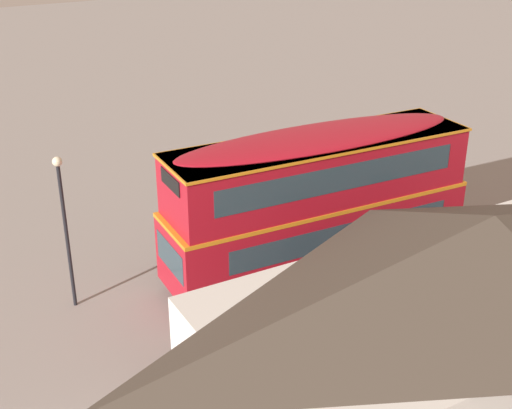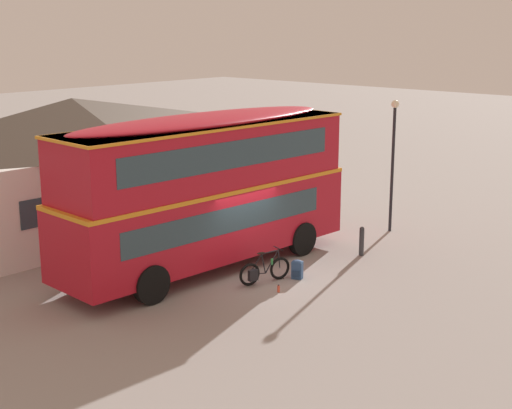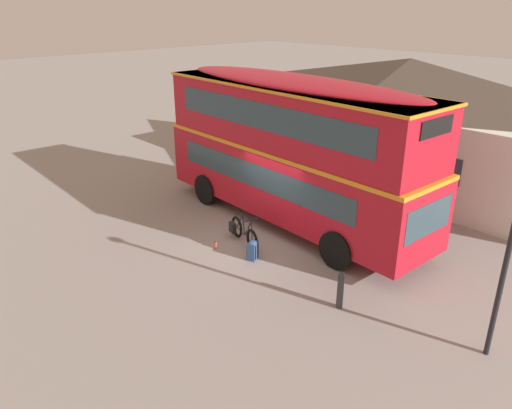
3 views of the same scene
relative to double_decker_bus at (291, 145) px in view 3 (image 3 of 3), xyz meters
name	(u,v)px [view 3 (image 3 of 3)]	position (x,y,z in m)	size (l,w,h in m)	color
ground_plane	(266,239)	(0.41, -1.49, -2.64)	(120.00, 120.00, 0.00)	gray
double_decker_bus	(291,145)	(0.00, 0.00, 0.00)	(10.10, 3.00, 4.79)	black
touring_bicycle	(243,232)	(0.12, -2.20, -2.27)	(1.69, 0.63, 0.98)	black
backpack_on_ground	(253,250)	(1.08, -2.69, -2.34)	(0.36, 0.38, 0.58)	#2D4C7A
water_bottle_red_squeeze	(216,245)	(-0.18, -3.03, -2.54)	(0.07, 0.07, 0.22)	#D84C33
pub_building	(404,118)	(-0.02, 6.79, -0.18)	(14.05, 6.34, 4.82)	silver
kerb_bollard	(340,290)	(4.28, -2.81, -2.14)	(0.16, 0.16, 0.97)	#333338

